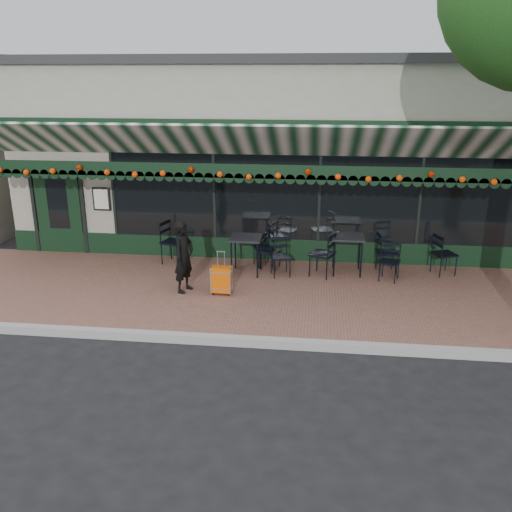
# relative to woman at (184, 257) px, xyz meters

# --- Properties ---
(ground) EXTENTS (80.00, 80.00, 0.00)m
(ground) POSITION_rel_woman_xyz_m (1.21, -1.81, -0.87)
(ground) COLOR black
(ground) RESTS_ON ground
(sidewalk) EXTENTS (18.00, 4.00, 0.15)m
(sidewalk) POSITION_rel_woman_xyz_m (1.21, 0.19, -0.80)
(sidewalk) COLOR brown
(sidewalk) RESTS_ON ground
(curb) EXTENTS (18.00, 0.16, 0.15)m
(curb) POSITION_rel_woman_xyz_m (1.21, -1.89, -0.80)
(curb) COLOR #9E9E99
(curb) RESTS_ON ground
(restaurant_building) EXTENTS (12.00, 9.60, 4.50)m
(restaurant_building) POSITION_rel_woman_xyz_m (1.21, 6.03, 1.40)
(restaurant_building) COLOR gray
(restaurant_building) RESTS_ON ground
(woman) EXTENTS (0.50, 0.61, 1.45)m
(woman) POSITION_rel_woman_xyz_m (0.00, 0.00, 0.00)
(woman) COLOR black
(woman) RESTS_ON sidewalk
(suitcase) EXTENTS (0.40, 0.23, 0.88)m
(suitcase) POSITION_rel_woman_xyz_m (0.76, -0.08, -0.43)
(suitcase) COLOR #DC5406
(suitcase) RESTS_ON sidewalk
(cafe_table_a) EXTENTS (0.68, 0.68, 0.84)m
(cafe_table_a) POSITION_rel_woman_xyz_m (3.25, 1.46, 0.03)
(cafe_table_a) COLOR black
(cafe_table_a) RESTS_ON sidewalk
(cafe_table_b) EXTENTS (0.67, 0.67, 0.82)m
(cafe_table_b) POSITION_rel_woman_xyz_m (1.07, 1.18, 0.02)
(cafe_table_b) COLOR black
(cafe_table_b) RESTS_ON sidewalk
(chair_a_left) EXTENTS (0.63, 0.63, 0.97)m
(chair_a_left) POSITION_rel_woman_xyz_m (2.71, 1.20, -0.24)
(chair_a_left) COLOR black
(chair_a_left) RESTS_ON sidewalk
(chair_a_right) EXTENTS (0.50, 0.50, 0.88)m
(chair_a_right) POSITION_rel_woman_xyz_m (4.12, 1.61, -0.28)
(chair_a_right) COLOR black
(chair_a_right) RESTS_ON sidewalk
(chair_a_front) EXTENTS (0.50, 0.50, 0.80)m
(chair_a_front) POSITION_rel_woman_xyz_m (4.12, 1.08, -0.33)
(chair_a_front) COLOR black
(chair_a_front) RESTS_ON sidewalk
(chair_a_extra) EXTENTS (0.58, 0.58, 0.90)m
(chair_a_extra) POSITION_rel_woman_xyz_m (5.33, 1.60, -0.27)
(chair_a_extra) COLOR black
(chair_a_extra) RESTS_ON sidewalk
(chair_b_left) EXTENTS (0.54, 0.54, 0.82)m
(chair_b_left) POSITION_rel_woman_xyz_m (1.39, 1.72, -0.31)
(chair_b_left) COLOR black
(chair_b_left) RESTS_ON sidewalk
(chair_b_right) EXTENTS (0.47, 0.47, 0.79)m
(chair_b_right) POSITION_rel_woman_xyz_m (1.57, 1.53, -0.33)
(chair_b_right) COLOR black
(chair_b_right) RESTS_ON sidewalk
(chair_b_front) EXTENTS (0.52, 0.52, 0.83)m
(chair_b_front) POSITION_rel_woman_xyz_m (1.83, 1.10, -0.31)
(chair_b_front) COLOR black
(chair_b_front) RESTS_ON sidewalk
(chair_solo) EXTENTS (0.61, 0.61, 0.99)m
(chair_solo) POSITION_rel_woman_xyz_m (-0.66, 1.65, -0.23)
(chair_solo) COLOR black
(chair_solo) RESTS_ON sidewalk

